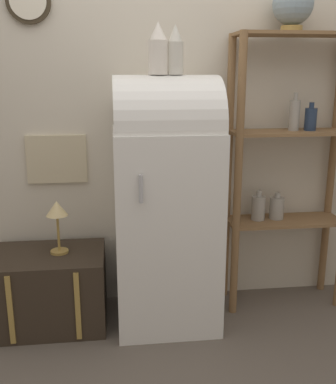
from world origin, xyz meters
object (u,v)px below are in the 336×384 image
object	(u,v)px
suitcase_trunk	(50,289)
vase_left	(158,50)
desk_lamp	(57,214)
refrigerator	(166,198)
vase_center	(175,51)
globe	(293,5)

from	to	relation	value
suitcase_trunk	vase_left	xyz separation A→B (m)	(0.69, -0.02, 1.44)
desk_lamp	suitcase_trunk	bearing A→B (deg)	-171.10
suitcase_trunk	desk_lamp	bearing A→B (deg)	8.90
refrigerator	suitcase_trunk	xyz separation A→B (m)	(-0.74, 0.02, -0.57)
vase_left	vase_center	bearing A→B (deg)	-3.64
globe	desk_lamp	world-z (taller)	globe
desk_lamp	refrigerator	bearing A→B (deg)	-2.50
globe	vase_center	bearing A→B (deg)	-166.65
globe	vase_center	size ratio (longest dim) A/B	1.04
vase_left	desk_lamp	bearing A→B (deg)	176.71
desk_lamp	vase_center	bearing A→B (deg)	-3.34
vase_center	desk_lamp	bearing A→B (deg)	176.66
vase_left	refrigerator	bearing A→B (deg)	8.65
vase_left	desk_lamp	distance (m)	1.14
vase_left	desk_lamp	world-z (taller)	vase_left
refrigerator	desk_lamp	size ratio (longest dim) A/B	4.64
vase_center	vase_left	bearing A→B (deg)	176.36
vase_center	desk_lamp	world-z (taller)	vase_center
refrigerator	suitcase_trunk	bearing A→B (deg)	178.63
globe	vase_center	distance (m)	0.81
refrigerator	desk_lamp	bearing A→B (deg)	177.50
globe	suitcase_trunk	bearing A→B (deg)	-174.56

